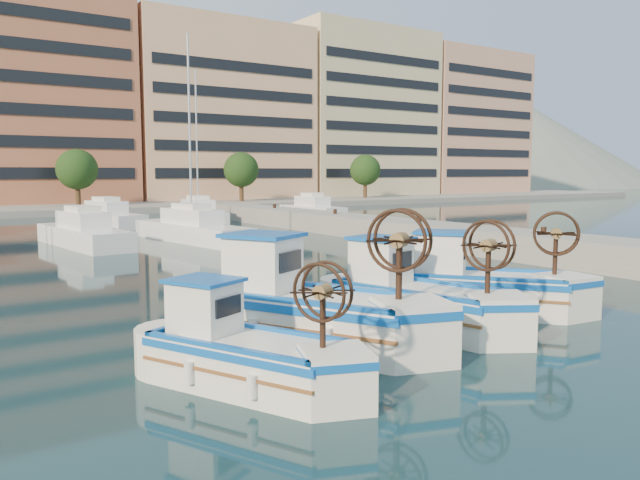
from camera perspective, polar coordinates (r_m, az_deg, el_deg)
The scene contains 9 objects.
ground at distance 15.84m, azimuth 8.84°, elevation -8.11°, with size 300.00×300.00×0.00m, color #1A3F43.
quay at distance 30.52m, azimuth 16.70°, elevation -0.26°, with size 3.00×60.00×1.20m, color gray.
waterfront at distance 79.13m, azimuth -19.62°, elevation 11.07°, with size 180.00×40.00×25.60m.
hill_east at distance 193.26m, azimuth 17.41°, elevation 4.77°, with size 160.00×160.00×50.00m, color slate.
yacht_marina at distance 39.73m, azimuth -23.90°, elevation 0.81°, with size 41.16×22.40×11.50m.
fishing_boat_a at distance 11.54m, azimuth -7.00°, elevation -10.06°, with size 3.02×4.05×2.44m.
fishing_boat_b at distance 14.03m, azimuth -1.17°, elevation -6.24°, with size 4.08×5.25×3.17m.
fishing_boat_c at distance 15.77m, azimuth 8.66°, elevation -5.25°, with size 2.88×4.69×2.84m.
fishing_boat_d at distance 17.97m, azimuth 14.33°, elevation -3.95°, with size 4.20×4.57×2.86m.
Camera 1 is at (-10.43, -11.26, 3.90)m, focal length 35.00 mm.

